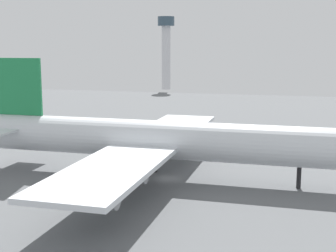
# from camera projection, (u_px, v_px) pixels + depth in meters

# --- Properties ---
(ground_plane) EXTENTS (286.11, 286.11, 0.00)m
(ground_plane) POSITION_uv_depth(u_px,v_px,m) (168.00, 179.00, 78.71)
(ground_plane) COLOR slate
(cargo_airplane) EXTENTS (71.53, 63.84, 19.82)m
(cargo_airplane) POSITION_uv_depth(u_px,v_px,m) (165.00, 140.00, 77.74)
(cargo_airplane) COLOR silver
(cargo_airplane) RESTS_ON ground_plane
(cargo_loader) EXTENTS (5.41, 3.98, 2.11)m
(cargo_loader) POSITION_uv_depth(u_px,v_px,m) (83.00, 140.00, 105.24)
(cargo_loader) COLOR #333338
(cargo_loader) RESTS_ON ground_plane
(control_tower) EXTENTS (8.38, 8.38, 36.53)m
(control_tower) POSITION_uv_depth(u_px,v_px,m) (166.00, 46.00, 238.25)
(control_tower) COLOR silver
(control_tower) RESTS_ON ground_plane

